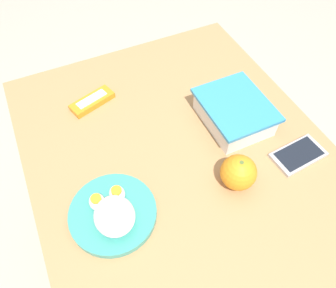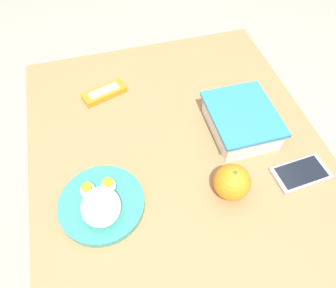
# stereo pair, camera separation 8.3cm
# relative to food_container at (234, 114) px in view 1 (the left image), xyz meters

# --- Properties ---
(ground_plane) EXTENTS (10.00, 10.00, 0.00)m
(ground_plane) POSITION_rel_food_container_xyz_m (0.03, -0.18, -0.80)
(ground_plane) COLOR #B2A899
(table) EXTENTS (0.93, 0.76, 0.77)m
(table) POSITION_rel_food_container_xyz_m (0.03, -0.18, -0.13)
(table) COLOR #AD7F51
(table) RESTS_ON ground_plane
(food_container) EXTENTS (0.20, 0.17, 0.07)m
(food_container) POSITION_rel_food_container_xyz_m (0.00, 0.00, 0.00)
(food_container) COLOR white
(food_container) RESTS_ON table
(orange_fruit) EXTENTS (0.09, 0.09, 0.09)m
(orange_fruit) POSITION_rel_food_container_xyz_m (0.17, -0.10, 0.01)
(orange_fruit) COLOR orange
(orange_fruit) RESTS_ON table
(rice_plate) EXTENTS (0.20, 0.20, 0.06)m
(rice_plate) POSITION_rel_food_container_xyz_m (0.13, -0.40, -0.01)
(rice_plate) COLOR teal
(rice_plate) RESTS_ON table
(candy_bar) EXTENTS (0.09, 0.14, 0.02)m
(candy_bar) POSITION_rel_food_container_xyz_m (-0.23, -0.33, -0.02)
(candy_bar) COLOR orange
(candy_bar) RESTS_ON table
(cell_phone) EXTENTS (0.09, 0.14, 0.01)m
(cell_phone) POSITION_rel_food_container_xyz_m (0.17, 0.09, -0.03)
(cell_phone) COLOR #ADADB2
(cell_phone) RESTS_ON table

